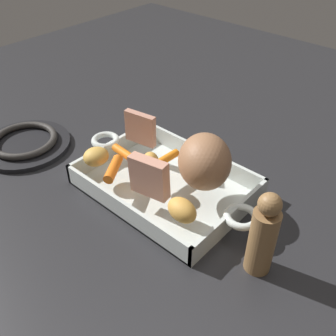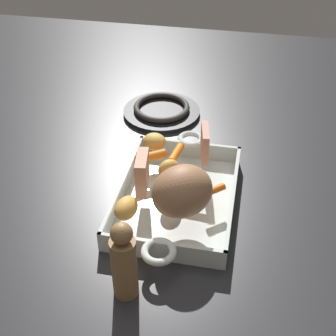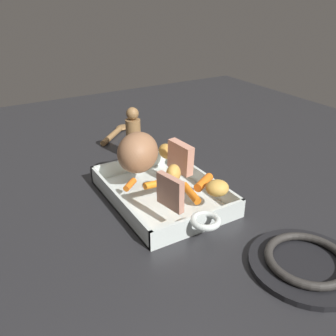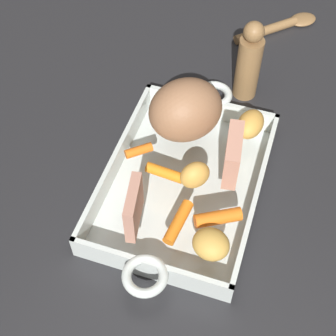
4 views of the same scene
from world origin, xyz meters
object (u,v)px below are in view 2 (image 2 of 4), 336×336
at_px(baby_carrot_northeast, 191,177).
at_px(potato_corner, 126,208).
at_px(pork_roast, 182,191).
at_px(baby_carrot_long, 151,156).
at_px(potato_near_roast, 155,141).
at_px(roast_slice_thin, 142,173).
at_px(roast_slice_outer, 205,143).
at_px(roasting_dish, 177,197).
at_px(baby_carrot_center_left, 176,153).
at_px(potato_golden_large, 169,169).
at_px(stove_burner_rear, 162,110).
at_px(baby_carrot_southwest, 215,190).
at_px(pepper_mill, 124,262).

height_order(baby_carrot_northeast, potato_corner, potato_corner).
bearing_deg(pork_roast, potato_corner, -72.70).
relative_size(baby_carrot_long, potato_near_roast, 1.29).
bearing_deg(roast_slice_thin, pork_roast, 58.66).
xyz_separation_m(roast_slice_thin, potato_near_roast, (-0.14, -0.01, -0.02)).
distance_m(roast_slice_outer, potato_near_roast, 0.11).
bearing_deg(baby_carrot_long, roasting_dish, 45.00).
xyz_separation_m(baby_carrot_center_left, baby_carrot_long, (0.02, -0.05, 0.00)).
distance_m(roasting_dish, roast_slice_outer, 0.13).
bearing_deg(potato_near_roast, potato_golden_large, 27.39).
height_order(roasting_dish, potato_near_roast, potato_near_roast).
relative_size(baby_carrot_northeast, potato_near_roast, 1.13).
bearing_deg(baby_carrot_long, pork_roast, 32.38).
bearing_deg(potato_golden_large, pork_roast, 24.83).
relative_size(baby_carrot_northeast, baby_carrot_long, 0.87).
bearing_deg(stove_burner_rear, baby_carrot_southwest, 27.16).
relative_size(roast_slice_thin, baby_carrot_center_left, 1.10).
xyz_separation_m(pork_roast, baby_carrot_center_left, (-0.17, -0.04, -0.04)).
xyz_separation_m(baby_carrot_northeast, potato_near_roast, (-0.10, -0.10, 0.01)).
relative_size(roasting_dish, roast_slice_thin, 5.65).
bearing_deg(potato_near_roast, roasting_dish, 31.69).
height_order(potato_corner, potato_near_roast, potato_corner).
distance_m(roast_slice_outer, baby_carrot_long, 0.12).
xyz_separation_m(potato_golden_large, pepper_mill, (0.26, -0.02, 0.00)).
distance_m(roast_slice_thin, baby_carrot_center_left, 0.13).
bearing_deg(baby_carrot_southwest, baby_carrot_northeast, -118.84).
bearing_deg(pepper_mill, baby_carrot_center_left, 176.02).
xyz_separation_m(stove_burner_rear, pepper_mill, (0.58, 0.06, 0.06)).
bearing_deg(potato_golden_large, roasting_dish, 49.13).
relative_size(baby_carrot_long, baby_carrot_southwest, 1.54).
height_order(baby_carrot_center_left, stove_burner_rear, baby_carrot_center_left).
distance_m(baby_carrot_northeast, baby_carrot_long, 0.11).
bearing_deg(baby_carrot_northeast, pepper_mill, -14.79).
relative_size(baby_carrot_center_left, pepper_mill, 0.43).
xyz_separation_m(potato_near_roast, stove_burner_rear, (-0.23, -0.03, -0.05)).
bearing_deg(pork_roast, pepper_mill, -21.88).
bearing_deg(pepper_mill, baby_carrot_northeast, 165.21).
bearing_deg(baby_carrot_northeast, baby_carrot_center_left, -149.23).
relative_size(roasting_dish, pork_roast, 3.58).
bearing_deg(potato_near_roast, baby_carrot_long, 2.68).
distance_m(potato_near_roast, stove_burner_rear, 0.23).
bearing_deg(roasting_dish, baby_carrot_northeast, 126.35).
height_order(pork_roast, baby_carrot_long, pork_roast).
relative_size(potato_corner, potato_near_roast, 1.13).
bearing_deg(stove_burner_rear, potato_near_roast, 8.04).
bearing_deg(baby_carrot_northeast, baby_carrot_long, -118.54).
height_order(baby_carrot_southwest, potato_near_roast, potato_near_roast).
bearing_deg(stove_burner_rear, baby_carrot_long, 7.12).
relative_size(roast_slice_thin, baby_carrot_northeast, 1.28).
height_order(potato_golden_large, potato_corner, potato_golden_large).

